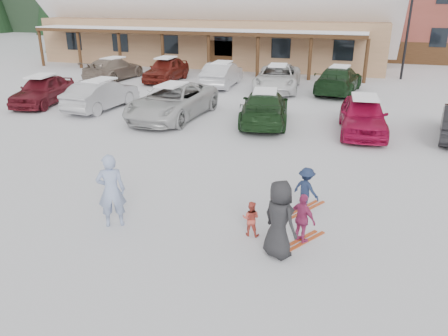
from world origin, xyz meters
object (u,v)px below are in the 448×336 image
(parked_car_0, at_px, (43,90))
(parked_car_4, at_px, (363,115))
(parked_car_3, at_px, (265,107))
(parked_car_8, at_px, (166,69))
(day_lodge, at_px, (217,14))
(toddler_red, at_px, (251,219))
(parked_car_9, at_px, (222,74))
(child_magenta, at_px, (302,219))
(parked_car_7, at_px, (114,69))
(parked_car_11, at_px, (339,80))
(lamp_post, at_px, (408,27))
(child_navy, at_px, (306,189))
(parked_car_1, at_px, (101,95))
(parked_car_10, at_px, (277,78))
(parked_car_2, at_px, (172,101))
(adult_skier, at_px, (111,191))
(bystander_dark, at_px, (279,219))

(parked_car_0, height_order, parked_car_4, parked_car_4)
(parked_car_3, xyz_separation_m, parked_car_8, (-8.56, 8.24, 0.06))
(day_lodge, bearing_deg, toddler_red, -69.85)
(parked_car_9, bearing_deg, day_lodge, -71.73)
(child_magenta, bearing_deg, parked_car_7, -17.33)
(parked_car_9, height_order, parked_car_11, parked_car_11)
(lamp_post, bearing_deg, child_navy, -99.12)
(lamp_post, bearing_deg, parked_car_1, -137.12)
(parked_car_0, height_order, parked_car_10, parked_car_10)
(day_lodge, bearing_deg, parked_car_0, -99.90)
(parked_car_1, relative_size, parked_car_3, 0.90)
(parked_car_4, bearing_deg, lamp_post, 76.10)
(child_navy, relative_size, child_magenta, 0.98)
(lamp_post, relative_size, parked_car_2, 1.08)
(parked_car_4, relative_size, parked_car_8, 0.98)
(day_lodge, bearing_deg, parked_car_4, -56.20)
(parked_car_8, bearing_deg, toddler_red, -61.07)
(adult_skier, relative_size, parked_car_0, 0.42)
(parked_car_10, xyz_separation_m, parked_car_11, (3.56, 0.36, 0.01))
(parked_car_1, bearing_deg, parked_car_10, -130.89)
(parked_car_7, distance_m, parked_car_8, 3.69)
(child_navy, distance_m, parked_car_2, 10.47)
(parked_car_1, relative_size, parked_car_4, 1.00)
(toddler_red, height_order, parked_car_2, parked_car_2)
(parked_car_4, bearing_deg, day_lodge, 119.02)
(lamp_post, xyz_separation_m, parked_car_1, (-14.80, -13.74, -2.70))
(toddler_red, bearing_deg, day_lodge, -70.70)
(parked_car_1, distance_m, parked_car_2, 4.13)
(day_lodge, distance_m, toddler_red, 30.54)
(parked_car_11, bearing_deg, day_lodge, -38.41)
(bystander_dark, bearing_deg, parked_car_8, -24.03)
(parked_car_0, distance_m, parked_car_11, 16.41)
(parked_car_4, bearing_deg, child_navy, -103.90)
(lamp_post, xyz_separation_m, child_magenta, (-3.36, -23.56, -2.83))
(child_magenta, height_order, parked_car_10, parked_car_10)
(parked_car_10, bearing_deg, parked_car_0, -151.42)
(child_magenta, bearing_deg, adult_skier, 38.82)
(day_lodge, height_order, parked_car_9, day_lodge)
(parked_car_7, distance_m, parked_car_9, 7.76)
(lamp_post, height_order, child_navy, lamp_post)
(lamp_post, distance_m, adult_skier, 25.53)
(parked_car_2, relative_size, parked_car_9, 1.23)
(adult_skier, relative_size, parked_car_9, 0.41)
(toddler_red, relative_size, parked_car_3, 0.17)
(parked_car_3, relative_size, parked_car_4, 1.11)
(parked_car_9, height_order, parked_car_10, parked_car_10)
(day_lodge, bearing_deg, parked_car_7, -108.33)
(parked_car_0, xyz_separation_m, parked_car_2, (7.56, -0.46, 0.03))
(parked_car_10, bearing_deg, toddler_red, -86.28)
(parked_car_2, relative_size, parked_car_7, 1.12)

